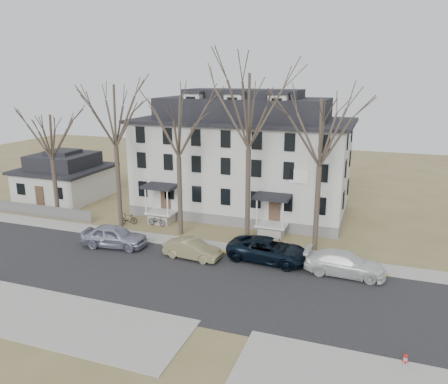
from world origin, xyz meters
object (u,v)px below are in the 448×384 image
at_px(tree_far_left, 114,111).
at_px(tree_center, 249,106).
at_px(tree_mid_right, 322,128).
at_px(bicycle_right, 128,219).
at_px(car_tan, 192,250).
at_px(bicycle_left, 157,221).
at_px(car_silver, 114,237).
at_px(car_white, 345,264).
at_px(boarding_house, 242,159).
at_px(tree_mid_left, 178,123).
at_px(car_navy, 268,250).
at_px(small_house, 65,178).
at_px(fire_hydrant, 405,361).
at_px(tree_bungalow, 50,134).

height_order(tree_far_left, tree_center, tree_center).
height_order(tree_mid_right, bicycle_right, tree_mid_right).
distance_m(car_tan, bicycle_left, 8.21).
xyz_separation_m(car_silver, bicycle_left, (0.78, 5.64, -0.43)).
relative_size(tree_mid_right, car_white, 2.32).
distance_m(boarding_house, car_silver, 15.00).
xyz_separation_m(tree_mid_left, tree_mid_right, (11.50, 0.00, 0.00)).
xyz_separation_m(car_silver, car_white, (17.77, 1.00, -0.09)).
distance_m(car_silver, car_navy, 12.36).
height_order(tree_far_left, tree_mid_right, tree_far_left).
distance_m(bicycle_left, bicycle_right, 2.73).
bearing_deg(car_navy, car_white, -90.73).
bearing_deg(boarding_house, bicycle_right, -138.70).
bearing_deg(tree_mid_right, bicycle_left, 175.43).
distance_m(small_house, bicycle_right, 12.81).
xyz_separation_m(car_white, fire_hydrant, (3.54, -9.25, -0.43)).
xyz_separation_m(tree_bungalow, car_navy, (21.54, -3.01, -7.28)).
xyz_separation_m(boarding_house, tree_bungalow, (-16.00, -8.15, 2.74)).
distance_m(tree_bungalow, bicycle_left, 12.69).
xyz_separation_m(car_navy, bicycle_left, (-11.49, 4.16, -0.38)).
relative_size(boarding_house, tree_center, 1.41).
bearing_deg(fire_hydrant, boarding_house, 124.91).
height_order(boarding_house, tree_center, tree_center).
bearing_deg(tree_bungalow, tree_far_left, 0.00).
bearing_deg(tree_center, tree_far_left, 180.00).
bearing_deg(tree_far_left, bicycle_right, 56.62).
bearing_deg(car_tan, bicycle_right, 64.07).
bearing_deg(tree_center, car_white, -23.43).
distance_m(car_tan, car_white, 11.04).
xyz_separation_m(small_house, car_silver, (13.27, -10.68, -1.36)).
height_order(tree_mid_right, car_white, tree_mid_right).
bearing_deg(tree_far_left, tree_bungalow, 180.00).
height_order(tree_mid_right, car_tan, tree_mid_right).
xyz_separation_m(car_navy, bicycle_right, (-14.15, 3.60, -0.32)).
distance_m(tree_mid_left, tree_center, 6.18).
relative_size(tree_center, tree_mid_right, 1.15).
xyz_separation_m(boarding_house, tree_far_left, (-9.00, -8.15, 4.96)).
bearing_deg(car_tan, tree_bungalow, 78.81).
distance_m(small_house, car_navy, 27.18).
xyz_separation_m(tree_mid_left, tree_center, (6.00, 0.00, 1.48)).
distance_m(tree_bungalow, car_silver, 12.58).
xyz_separation_m(boarding_house, car_white, (11.04, -11.64, -4.58)).
height_order(tree_center, bicycle_left, tree_center).
bearing_deg(bicycle_right, tree_mid_left, -113.21).
height_order(tree_far_left, car_tan, tree_far_left).
bearing_deg(tree_far_left, car_navy, -11.69).
distance_m(tree_mid_left, tree_mid_right, 11.50).
distance_m(boarding_house, bicycle_left, 10.42).
height_order(car_navy, car_white, car_navy).
height_order(small_house, bicycle_left, small_house).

